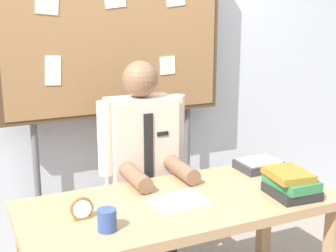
{
  "coord_description": "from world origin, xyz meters",
  "views": [
    {
      "loc": [
        -1.0,
        -1.98,
        1.69
      ],
      "look_at": [
        0.0,
        0.16,
        1.09
      ],
      "focal_mm": 50.18,
      "sensor_mm": 36.0,
      "label": 1
    }
  ],
  "objects": [
    {
      "name": "book_stack",
      "position": [
        0.54,
        -0.19,
        0.81
      ],
      "size": [
        0.24,
        0.27,
        0.13
      ],
      "color": "#262626",
      "rests_on": "desk"
    },
    {
      "name": "desk_clock",
      "position": [
        -0.52,
        -0.0,
        0.79
      ],
      "size": [
        0.11,
        0.04,
        0.11
      ],
      "color": "olive",
      "rests_on": "desk"
    },
    {
      "name": "bulletin_board",
      "position": [
        -0.0,
        0.97,
        1.5
      ],
      "size": [
        1.52,
        0.09,
        2.08
      ],
      "color": "#4C3823",
      "rests_on": "ground_plane"
    },
    {
      "name": "paper_tray",
      "position": [
        0.63,
        0.22,
        0.77
      ],
      "size": [
        0.26,
        0.2,
        0.06
      ],
      "color": "#333338",
      "rests_on": "desk"
    },
    {
      "name": "coffee_mug",
      "position": [
        -0.45,
        -0.16,
        0.79
      ],
      "size": [
        0.09,
        0.09,
        0.1
      ],
      "primitive_type": "cylinder",
      "color": "#334C8C",
      "rests_on": "desk"
    },
    {
      "name": "back_wall",
      "position": [
        0.0,
        1.18,
        1.35
      ],
      "size": [
        6.4,
        0.08,
        2.7
      ],
      "primitive_type": "cube",
      "color": "silver",
      "rests_on": "ground_plane"
    },
    {
      "name": "person",
      "position": [
        0.0,
        0.53,
        0.65
      ],
      "size": [
        0.55,
        0.56,
        1.39
      ],
      "color": "#2D2D33",
      "rests_on": "ground_plane"
    },
    {
      "name": "open_notebook",
      "position": [
        -0.02,
        -0.02,
        0.75
      ],
      "size": [
        0.29,
        0.22,
        0.01
      ],
      "primitive_type": "cube",
      "rotation": [
        0.0,
        0.0,
        0.08
      ],
      "color": "silver",
      "rests_on": "desk"
    },
    {
      "name": "desk",
      "position": [
        0.0,
        0.0,
        0.65
      ],
      "size": [
        1.63,
        0.71,
        0.74
      ],
      "color": "tan",
      "rests_on": "ground_plane"
    }
  ]
}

